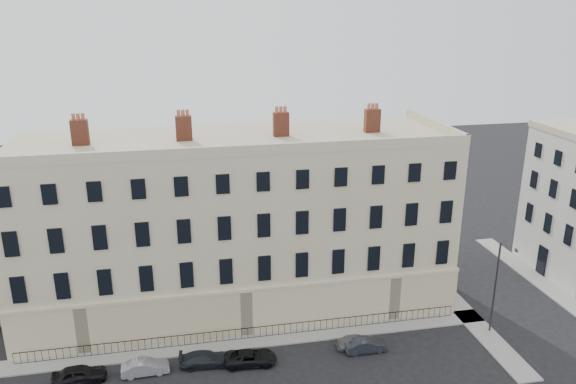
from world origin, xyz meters
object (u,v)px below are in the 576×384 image
car_c (205,359)px  car_a (80,374)px  car_e (356,341)px  car_f (366,345)px  car_d (250,358)px  streetlamp (497,284)px  car_b (145,367)px

car_c → car_a: bearing=94.6°
car_c → car_e: (11.72, -0.01, -0.00)m
car_e → car_f: bearing=-139.6°
car_f → car_d: bearing=88.4°
car_c → car_d: car_c is taller
car_f → streetlamp: size_ratio=0.42×
car_d → streetlamp: streetlamp is taller
car_a → car_f: size_ratio=1.12×
car_a → car_b: 4.53m
car_b → streetlamp: 27.76m
car_b → car_c: size_ratio=0.90×
car_c → streetlamp: size_ratio=0.47×
car_b → car_d: car_b is taller
car_c → car_d: 3.38m
car_a → car_e: bearing=-94.8°
car_e → car_d: bearing=91.9°
car_e → car_f: car_f is taller
car_b → car_c: (4.29, 0.15, -0.01)m
car_a → car_e: 20.54m
car_d → car_e: size_ratio=1.22×
car_a → car_d: 12.16m
car_c → car_d: bearing=-94.9°
car_f → car_e: bearing=41.1°
car_c → car_f: 12.29m
car_a → car_d: car_a is taller
streetlamp → car_d: bearing=-156.8°
car_a → car_c: size_ratio=0.99×
car_a → streetlamp: (32.02, 0.11, 3.78)m
car_d → car_e: (8.38, 0.47, 0.00)m
car_b → car_e: car_b is taller
car_a → car_f: bearing=-96.5°
car_c → car_e: size_ratio=1.18×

